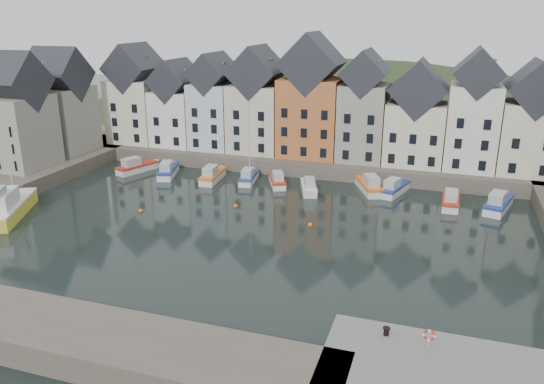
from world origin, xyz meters
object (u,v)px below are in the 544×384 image
at_px(mooring_bollard, 386,331).
at_px(life_ring_post, 429,335).
at_px(boat_a, 136,167).
at_px(boat_d, 249,177).
at_px(large_vessel, 8,207).

bearing_deg(mooring_bollard, life_ring_post, -11.14).
distance_m(boat_a, mooring_bollard, 52.58).
distance_m(boat_d, large_vessel, 29.98).
xyz_separation_m(boat_d, life_ring_post, (25.39, -35.05, 2.13)).
bearing_deg(boat_d, boat_a, 173.52).
relative_size(mooring_bollard, life_ring_post, 0.43).
distance_m(large_vessel, life_ring_post, 48.45).
bearing_deg(large_vessel, boat_a, 55.36).
distance_m(boat_d, mooring_bollard, 41.35).
xyz_separation_m(boat_d, large_vessel, (-21.05, -21.34, 0.57)).
height_order(large_vessel, mooring_bollard, large_vessel).
bearing_deg(boat_a, mooring_bollard, -19.74).
height_order(boat_a, boat_d, boat_d).
distance_m(boat_a, boat_d, 17.46).
distance_m(large_vessel, mooring_bollard, 45.71).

